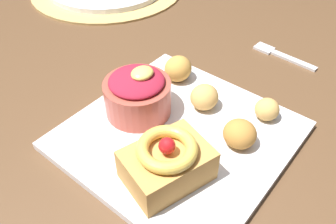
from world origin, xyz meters
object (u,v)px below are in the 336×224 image
(cake_slice, at_px, (167,162))
(fork, at_px, (280,55))
(fritter_front, at_px, (267,109))
(fritter_extra, at_px, (240,134))
(front_plate, at_px, (179,135))
(berry_ramekin, at_px, (138,94))
(fritter_back, at_px, (178,69))
(fritter_middle, at_px, (204,97))

(cake_slice, relative_size, fork, 0.95)
(cake_slice, distance_m, fritter_front, 0.18)
(cake_slice, bearing_deg, fritter_extra, -20.80)
(front_plate, relative_size, fritter_extra, 6.33)
(front_plate, bearing_deg, fork, -3.52)
(berry_ramekin, bearing_deg, fritter_back, 1.73)
(fritter_front, xyz_separation_m, fritter_extra, (-0.07, 0.00, 0.00))
(fritter_back, xyz_separation_m, fork, (0.19, -0.10, -0.03))
(berry_ramekin, bearing_deg, fork, -17.72)
(berry_ramekin, relative_size, fork, 0.79)
(cake_slice, height_order, fork, cake_slice)
(fritter_back, relative_size, fork, 0.38)
(fork, bearing_deg, fritter_back, 66.40)
(cake_slice, height_order, fritter_extra, cake_slice)
(cake_slice, height_order, fritter_middle, cake_slice)
(front_plate, xyz_separation_m, fork, (0.29, -0.02, -0.00))
(front_plate, distance_m, fork, 0.29)
(fritter_front, height_order, fritter_back, fritter_back)
(front_plate, relative_size, berry_ramekin, 2.93)
(fritter_extra, bearing_deg, berry_ramekin, 103.49)
(fritter_back, bearing_deg, fritter_extra, -112.42)
(front_plate, relative_size, fritter_middle, 6.53)
(berry_ramekin, xyz_separation_m, fritter_middle, (0.07, -0.07, -0.01))
(fritter_back, bearing_deg, front_plate, -141.41)
(fork, bearing_deg, front_plate, 89.54)
(fritter_middle, relative_size, fritter_extra, 0.97)
(fritter_middle, bearing_deg, fritter_back, 67.44)
(fritter_middle, bearing_deg, front_plate, -176.24)
(berry_ramekin, distance_m, fritter_back, 0.10)
(fork, bearing_deg, fritter_front, 111.77)
(fork, bearing_deg, fritter_middle, 87.34)
(fritter_back, height_order, fritter_extra, fritter_back)
(berry_ramekin, height_order, fritter_front, berry_ramekin)
(cake_slice, height_order, fritter_back, cake_slice)
(fritter_middle, relative_size, fork, 0.35)
(fritter_front, distance_m, fritter_back, 0.16)
(cake_slice, height_order, fritter_front, cake_slice)
(front_plate, xyz_separation_m, fritter_back, (0.10, 0.08, 0.03))
(front_plate, xyz_separation_m, cake_slice, (-0.07, -0.04, 0.04))
(fritter_middle, distance_m, fritter_extra, 0.09)
(cake_slice, distance_m, fork, 0.37)
(cake_slice, xyz_separation_m, fritter_extra, (0.11, -0.04, -0.01))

